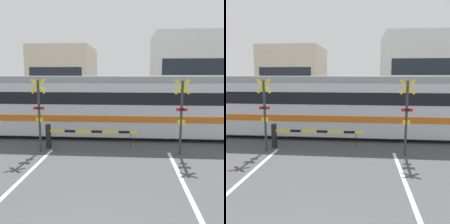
# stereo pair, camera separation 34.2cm
# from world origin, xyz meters

# --- Properties ---
(rail_track_near) EXTENTS (50.00, 0.10, 0.08)m
(rail_track_near) POSITION_xyz_m (0.00, 10.52, 0.04)
(rail_track_near) COLOR #6B6051
(rail_track_near) RESTS_ON ground_plane
(rail_track_far) EXTENTS (50.00, 0.10, 0.08)m
(rail_track_far) POSITION_xyz_m (0.00, 11.96, 0.04)
(rail_track_far) COLOR #6B6051
(rail_track_far) RESTS_ON ground_plane
(commuter_train) EXTENTS (17.94, 3.01, 3.45)m
(commuter_train) POSITION_xyz_m (-2.28, 11.24, 1.84)
(commuter_train) COLOR silver
(commuter_train) RESTS_ON ground_plane
(crossing_barrier_near) EXTENTS (4.40, 0.20, 1.18)m
(crossing_barrier_near) POSITION_xyz_m (-1.81, 8.38, 0.73)
(crossing_barrier_near) COLOR black
(crossing_barrier_near) RESTS_ON ground_plane
(crossing_barrier_far) EXTENTS (4.40, 0.20, 1.18)m
(crossing_barrier_far) POSITION_xyz_m (1.81, 14.15, 0.73)
(crossing_barrier_far) COLOR black
(crossing_barrier_far) RESTS_ON ground_plane
(crossing_signal_left) EXTENTS (0.68, 0.15, 3.37)m
(crossing_signal_left) POSITION_xyz_m (-3.18, 7.84, 1.86)
(crossing_signal_left) COLOR #333333
(crossing_signal_left) RESTS_ON ground_plane
(crossing_signal_right) EXTENTS (0.68, 0.15, 3.37)m
(crossing_signal_right) POSITION_xyz_m (3.18, 7.84, 1.86)
(crossing_signal_right) COLOR #333333
(crossing_signal_right) RESTS_ON ground_plane
(pedestrian) EXTENTS (0.38, 0.23, 1.75)m
(pedestrian) POSITION_xyz_m (0.11, 15.94, 1.01)
(pedestrian) COLOR brown
(pedestrian) RESTS_ON ground_plane
(building_left_of_street) EXTENTS (6.28, 7.57, 6.52)m
(building_left_of_street) POSITION_xyz_m (-6.47, 25.07, 3.26)
(building_left_of_street) COLOR beige
(building_left_of_street) RESTS_ON ground_plane
(building_right_of_street) EXTENTS (7.29, 7.57, 7.72)m
(building_right_of_street) POSITION_xyz_m (6.98, 25.07, 3.86)
(building_right_of_street) COLOR white
(building_right_of_street) RESTS_ON ground_plane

